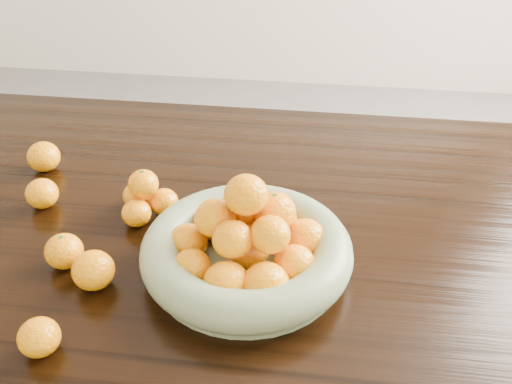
# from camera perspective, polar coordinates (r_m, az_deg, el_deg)

# --- Properties ---
(dining_table) EXTENTS (2.00, 1.00, 0.75)m
(dining_table) POSITION_cam_1_polar(r_m,az_deg,el_deg) (1.15, -2.23, -6.36)
(dining_table) COLOR black
(dining_table) RESTS_ON ground
(fruit_bowl) EXTENTS (0.35, 0.35, 0.18)m
(fruit_bowl) POSITION_cam_1_polar(r_m,az_deg,el_deg) (0.95, -0.91, -5.54)
(fruit_bowl) COLOR gray
(fruit_bowl) RESTS_ON dining_table
(orange_pyramid) EXTENTS (0.11, 0.11, 0.10)m
(orange_pyramid) POSITION_cam_1_polar(r_m,az_deg,el_deg) (1.10, -11.01, -0.62)
(orange_pyramid) COLOR #FF9907
(orange_pyramid) RESTS_ON dining_table
(loose_orange_0) EXTENTS (0.07, 0.07, 0.06)m
(loose_orange_0) POSITION_cam_1_polar(r_m,az_deg,el_deg) (1.02, -18.64, -5.63)
(loose_orange_0) COLOR #FF9907
(loose_orange_0) RESTS_ON dining_table
(loose_orange_1) EXTENTS (0.06, 0.06, 0.06)m
(loose_orange_1) POSITION_cam_1_polar(r_m,az_deg,el_deg) (0.89, -20.86, -13.41)
(loose_orange_1) COLOR #FF9907
(loose_orange_1) RESTS_ON dining_table
(loose_orange_2) EXTENTS (0.07, 0.07, 0.06)m
(loose_orange_2) POSITION_cam_1_polar(r_m,az_deg,el_deg) (0.96, -15.96, -7.53)
(loose_orange_2) COLOR #FF9907
(loose_orange_2) RESTS_ON dining_table
(loose_orange_3) EXTENTS (0.07, 0.07, 0.06)m
(loose_orange_3) POSITION_cam_1_polar(r_m,az_deg,el_deg) (1.31, -20.47, 3.33)
(loose_orange_3) COLOR #FF9907
(loose_orange_3) RESTS_ON dining_table
(loose_orange_4) EXTENTS (0.06, 0.06, 0.06)m
(loose_orange_4) POSITION_cam_1_polar(r_m,az_deg,el_deg) (1.19, -20.62, -0.14)
(loose_orange_4) COLOR #FF9907
(loose_orange_4) RESTS_ON dining_table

